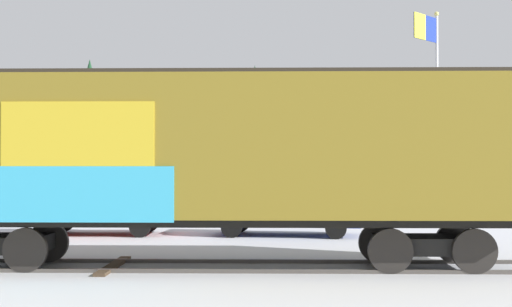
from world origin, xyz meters
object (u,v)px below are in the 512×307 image
object	(u,v)px
freight_car	(210,152)
flagpole	(432,81)
parked_car_red	(99,208)
parked_car_blue	(283,209)

from	to	relation	value
freight_car	flagpole	world-z (taller)	flagpole
freight_car	parked_car_red	bearing A→B (deg)	118.73
parked_car_red	parked_car_blue	size ratio (longest dim) A/B	0.87
freight_car	flagpole	bearing A→B (deg)	53.88
freight_car	parked_car_red	distance (m)	8.10
parked_car_red	freight_car	bearing A→B (deg)	-61.27
flagpole	parked_car_red	distance (m)	13.30
freight_car	flagpole	size ratio (longest dim) A/B	1.70
parked_car_red	parked_car_blue	distance (m)	5.83
parked_car_blue	freight_car	bearing A→B (deg)	-106.99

